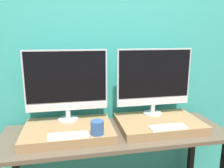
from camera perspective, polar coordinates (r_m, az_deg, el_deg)
The scene contains 9 objects.
wall_back at distance 1.98m, azimuth -1.12°, elevation 7.66°, with size 8.00×0.04×2.60m.
workbench at distance 1.82m, azimuth 1.05°, elevation -14.65°, with size 1.79×0.59×0.72m.
wooden_riser_left at distance 1.76m, azimuth -11.28°, elevation -11.84°, with size 0.67×0.47×0.07m.
monitor_left at distance 1.78m, azimuth -11.77°, elevation 0.40°, with size 0.65×0.16×0.58m.
keyboard_left at distance 1.58m, azimuth -11.33°, elevation -13.06°, with size 0.28×0.10×0.01m.
mug at distance 1.57m, azimuth -3.88°, elevation -11.29°, with size 0.09×0.09×0.10m.
wooden_riser_right at distance 1.90m, azimuth 12.09°, elevation -10.01°, with size 0.67×0.47×0.07m.
monitor_right at distance 1.92m, azimuth 10.93°, elevation 1.30°, with size 0.65×0.16×0.58m.
keyboard_right at distance 1.74m, azimuth 14.40°, elevation -10.84°, with size 0.28×0.10×0.01m.
Camera 1 is at (-0.34, -1.29, 1.46)m, focal length 35.00 mm.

